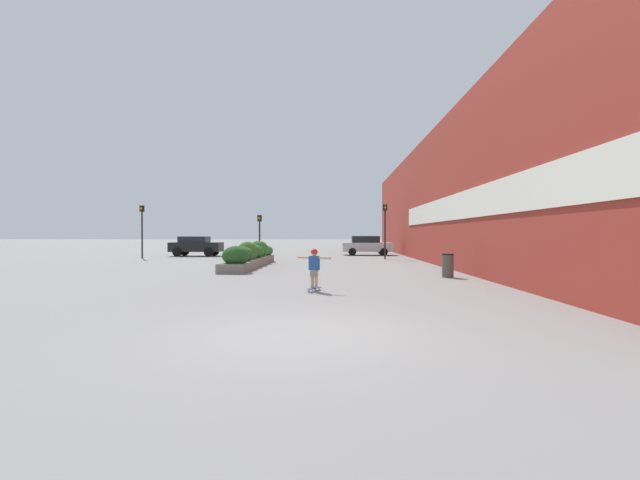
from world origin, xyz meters
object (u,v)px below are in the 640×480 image
(trash_bin, at_px, (448,265))
(traffic_light_far_left, at_px, (142,223))
(skateboarder, at_px, (314,264))
(traffic_light_left, at_px, (260,229))
(car_leftmost, at_px, (196,246))
(skateboard, at_px, (314,289))
(car_center_left, at_px, (367,245))
(traffic_light_right, at_px, (385,222))

(trash_bin, xyz_separation_m, traffic_light_far_left, (-18.29, 13.10, 2.09))
(skateboarder, height_order, traffic_light_far_left, traffic_light_far_left)
(traffic_light_left, bearing_deg, car_leftmost, 146.73)
(trash_bin, bearing_deg, skateboard, -139.74)
(skateboarder, xyz_separation_m, car_center_left, (3.31, 22.88, 0.01))
(trash_bin, relative_size, traffic_light_left, 0.31)
(skateboard, xyz_separation_m, traffic_light_far_left, (-13.19, 17.42, 2.49))
(trash_bin, distance_m, traffic_light_far_left, 22.60)
(car_leftmost, bearing_deg, traffic_light_far_left, -40.00)
(trash_bin, relative_size, car_center_left, 0.23)
(skateboard, bearing_deg, car_center_left, 104.69)
(skateboarder, bearing_deg, car_leftmost, 139.48)
(skateboard, height_order, car_center_left, car_center_left)
(skateboard, height_order, traffic_light_right, traffic_light_right)
(skateboarder, distance_m, traffic_light_left, 17.67)
(skateboard, relative_size, traffic_light_right, 0.18)
(skateboard, height_order, traffic_light_left, traffic_light_left)
(skateboarder, bearing_deg, traffic_light_far_left, 150.05)
(skateboard, relative_size, car_center_left, 0.16)
(car_center_left, bearing_deg, traffic_light_far_left, -71.71)
(skateboard, xyz_separation_m, skateboarder, (-0.00, 0.00, 0.74))
(skateboarder, xyz_separation_m, car_leftmost, (-10.38, 20.77, 0.02))
(traffic_light_right, relative_size, traffic_light_far_left, 1.00)
(trash_bin, relative_size, traffic_light_right, 0.25)
(skateboard, distance_m, trash_bin, 6.70)
(car_leftmost, relative_size, car_center_left, 0.97)
(skateboard, distance_m, car_center_left, 23.13)
(skateboarder, relative_size, trash_bin, 1.25)
(car_center_left, xyz_separation_m, traffic_light_right, (0.83, -5.81, 1.75))
(traffic_light_left, distance_m, traffic_light_right, 8.78)
(skateboard, relative_size, car_leftmost, 0.17)
(skateboard, bearing_deg, traffic_light_left, 128.17)
(car_center_left, bearing_deg, trash_bin, 5.51)
(skateboarder, height_order, traffic_light_left, traffic_light_left)
(car_leftmost, relative_size, traffic_light_far_left, 1.05)
(skateboarder, relative_size, car_leftmost, 0.30)
(traffic_light_far_left, bearing_deg, skateboard, -52.88)
(trash_bin, bearing_deg, skateboarder, -139.74)
(skateboard, distance_m, traffic_light_left, 17.74)
(traffic_light_left, distance_m, traffic_light_far_left, 8.58)
(traffic_light_far_left, bearing_deg, traffic_light_left, -2.82)
(car_center_left, relative_size, traffic_light_left, 1.34)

